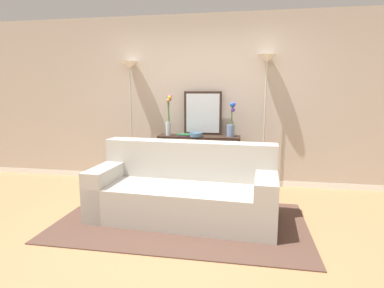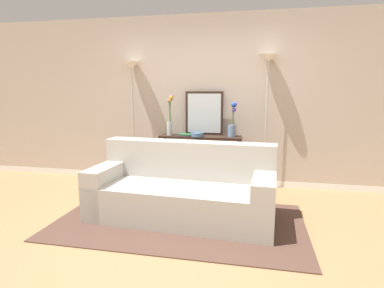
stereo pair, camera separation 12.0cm
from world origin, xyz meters
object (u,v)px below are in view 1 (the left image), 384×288
vase_short_flowers (231,123)px  console_table (199,152)px  floor_lamp_right (266,85)px  fruit_bowl (196,134)px  vase_tall_flowers (169,118)px  couch (184,192)px  wall_mirror (203,113)px  floor_lamp_left (130,89)px  book_row_under_console (181,182)px  book_stack (184,135)px

vase_short_flowers → console_table: bearing=-177.1°
floor_lamp_right → fruit_bowl: 1.27m
console_table → vase_tall_flowers: size_ratio=2.00×
couch → wall_mirror: size_ratio=3.21×
vase_tall_flowers → floor_lamp_left: bearing=170.7°
console_table → vase_tall_flowers: 0.71m
floor_lamp_left → fruit_bowl: 1.30m
fruit_bowl → vase_short_flowers: bearing=12.8°
wall_mirror → vase_tall_flowers: (-0.51, -0.16, -0.06)m
book_row_under_console → floor_lamp_right: bearing=3.5°
vase_short_flowers → couch: bearing=-110.5°
fruit_bowl → console_table: bearing=71.7°
floor_lamp_left → vase_short_flowers: size_ratio=3.75×
couch → console_table: couch is taller
console_table → vase_tall_flowers: vase_tall_flowers is taller
book_stack → vase_tall_flowers: bearing=171.4°
console_table → wall_mirror: bearing=74.2°
couch → book_stack: size_ratio=10.17×
floor_lamp_left → wall_mirror: floor_lamp_left is taller
floor_lamp_left → vase_tall_flowers: size_ratio=3.10×
wall_mirror → book_row_under_console: (-0.33, -0.13, -1.09)m
vase_short_flowers → book_row_under_console: (-0.79, -0.03, -0.96)m
couch → console_table: bearing=90.7°
vase_tall_flowers → book_row_under_console: 1.04m
vase_short_flowers → vase_tall_flowers: bearing=-176.7°
fruit_bowl → book_stack: bearing=172.4°
console_table → vase_short_flowers: 0.68m
couch → floor_lamp_right: 2.07m
wall_mirror → fruit_bowl: size_ratio=3.49×
vase_short_flowers → fruit_bowl: bearing=-167.2°
floor_lamp_right → fruit_bowl: floor_lamp_right is taller
couch → book_stack: (-0.23, 1.18, 0.51)m
couch → vase_short_flowers: vase_short_flowers is taller
book_stack → floor_lamp_right: bearing=6.9°
book_stack → book_row_under_console: bearing=138.6°
floor_lamp_left → book_stack: size_ratio=9.10×
floor_lamp_left → book_row_under_console: bearing=-5.3°
wall_mirror → fruit_bowl: (-0.07, -0.22, -0.31)m
fruit_bowl → book_row_under_console: (-0.27, 0.09, -0.78)m
console_table → book_row_under_console: size_ratio=2.92×
book_row_under_console → couch: bearing=-75.9°
vase_tall_flowers → book_stack: bearing=-8.6°
couch → fruit_bowl: couch is taller
floor_lamp_right → book_stack: floor_lamp_right is taller
couch → vase_tall_flowers: vase_tall_flowers is taller
couch → vase_tall_flowers: size_ratio=3.47×
couch → console_table: 1.27m
floor_lamp_left → vase_tall_flowers: (0.65, -0.11, -0.44)m
console_table → vase_tall_flowers: (-0.47, -0.03, 0.53)m
fruit_bowl → book_row_under_console: 0.83m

